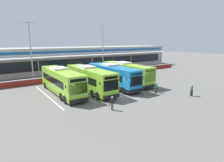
# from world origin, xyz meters

# --- Properties ---
(ground_plane) EXTENTS (200.00, 200.00, 0.00)m
(ground_plane) POSITION_xyz_m (0.00, 0.00, 0.00)
(ground_plane) COLOR #605E5B
(terminal_building) EXTENTS (70.00, 13.00, 6.00)m
(terminal_building) POSITION_xyz_m (-0.00, 26.91, 3.01)
(terminal_building) COLOR silver
(terminal_building) RESTS_ON ground
(red_barrier_wall) EXTENTS (60.00, 0.40, 1.10)m
(red_barrier_wall) POSITION_xyz_m (0.00, 14.50, 0.56)
(red_barrier_wall) COLOR maroon
(red_barrier_wall) RESTS_ON ground
(coach_bus_leftmost) EXTENTS (2.99, 12.18, 3.78)m
(coach_bus_leftmost) POSITION_xyz_m (-6.18, 6.23, 1.79)
(coach_bus_leftmost) COLOR #8CC633
(coach_bus_leftmost) RESTS_ON ground
(coach_bus_left_centre) EXTENTS (2.99, 12.18, 3.78)m
(coach_bus_left_centre) POSITION_xyz_m (-2.09, 5.30, 1.79)
(coach_bus_left_centre) COLOR #8CC633
(coach_bus_left_centre) RESTS_ON ground
(coach_bus_centre) EXTENTS (2.99, 12.18, 3.78)m
(coach_bus_centre) POSITION_xyz_m (2.28, 5.34, 1.79)
(coach_bus_centre) COLOR #1972B7
(coach_bus_centre) RESTS_ON ground
(coach_bus_right_centre) EXTENTS (2.99, 12.18, 3.78)m
(coach_bus_right_centre) POSITION_xyz_m (6.05, 6.21, 1.79)
(coach_bus_right_centre) COLOR #8CC633
(coach_bus_right_centre) RESTS_ON ground
(bay_stripe_far_west) EXTENTS (0.14, 13.00, 0.01)m
(bay_stripe_far_west) POSITION_xyz_m (-8.40, 6.00, 0.00)
(bay_stripe_far_west) COLOR silver
(bay_stripe_far_west) RESTS_ON ground
(bay_stripe_west) EXTENTS (0.14, 13.00, 0.01)m
(bay_stripe_west) POSITION_xyz_m (-4.20, 6.00, 0.00)
(bay_stripe_west) COLOR silver
(bay_stripe_west) RESTS_ON ground
(bay_stripe_mid_west) EXTENTS (0.14, 13.00, 0.01)m
(bay_stripe_mid_west) POSITION_xyz_m (0.00, 6.00, 0.00)
(bay_stripe_mid_west) COLOR silver
(bay_stripe_mid_west) RESTS_ON ground
(bay_stripe_centre) EXTENTS (0.14, 13.00, 0.01)m
(bay_stripe_centre) POSITION_xyz_m (4.20, 6.00, 0.00)
(bay_stripe_centre) COLOR silver
(bay_stripe_centre) RESTS_ON ground
(bay_stripe_mid_east) EXTENTS (0.14, 13.00, 0.01)m
(bay_stripe_mid_east) POSITION_xyz_m (8.40, 6.00, 0.00)
(bay_stripe_mid_east) COLOR silver
(bay_stripe_mid_east) RESTS_ON ground
(pedestrian_with_handbag) EXTENTS (0.58, 0.56, 1.62)m
(pedestrian_with_handbag) POSITION_xyz_m (-3.98, -3.51, 0.86)
(pedestrian_with_handbag) COLOR slate
(pedestrian_with_handbag) RESTS_ON ground
(pedestrian_in_dark_coat) EXTENTS (0.54, 0.29, 1.62)m
(pedestrian_in_dark_coat) POSITION_xyz_m (8.25, -5.55, 0.87)
(pedestrian_in_dark_coat) COLOR #33333D
(pedestrian_in_dark_coat) RESTS_ON ground
(pedestrian_child) EXTENTS (0.53, 0.30, 1.62)m
(pedestrian_child) POSITION_xyz_m (5.33, -1.61, 0.87)
(pedestrian_child) COLOR #4C4238
(pedestrian_child) RESTS_ON ground
(lamp_post_west) EXTENTS (3.24, 0.28, 11.00)m
(lamp_post_west) POSITION_xyz_m (-7.80, 17.08, 6.29)
(lamp_post_west) COLOR #9E9EA3
(lamp_post_west) RESTS_ON ground
(lamp_post_centre) EXTENTS (3.24, 0.28, 11.00)m
(lamp_post_centre) POSITION_xyz_m (7.99, 17.29, 6.29)
(lamp_post_centre) COLOR #9E9EA3
(lamp_post_centre) RESTS_ON ground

